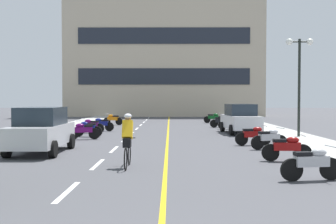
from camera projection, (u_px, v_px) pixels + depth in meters
name	position (u px, v px, depth m)	size (l,w,h in m)	color
ground_plane	(164.00, 135.00, 24.59)	(140.00, 140.00, 0.00)	#47474C
curb_left	(57.00, 130.00, 27.63)	(2.40, 72.00, 0.12)	#A8A8A3
curb_right	(272.00, 130.00, 27.54)	(2.40, 72.00, 0.12)	#A8A8A3
lane_dash_1	(67.00, 192.00, 9.61)	(0.14, 2.20, 0.01)	silver
lane_dash_2	(97.00, 164.00, 13.61)	(0.14, 2.20, 0.01)	silver
lane_dash_3	(114.00, 149.00, 17.60)	(0.14, 2.20, 0.01)	silver
lane_dash_4	(124.00, 140.00, 21.60)	(0.14, 2.20, 0.01)	silver
lane_dash_5	(132.00, 133.00, 25.60)	(0.14, 2.20, 0.01)	silver
lane_dash_6	(137.00, 129.00, 29.60)	(0.14, 2.20, 0.01)	silver
lane_dash_7	(141.00, 125.00, 33.59)	(0.14, 2.20, 0.01)	silver
lane_dash_8	(144.00, 122.00, 37.59)	(0.14, 2.20, 0.01)	silver
lane_dash_9	(146.00, 120.00, 41.59)	(0.14, 2.20, 0.01)	silver
lane_dash_10	(149.00, 118.00, 45.59)	(0.14, 2.20, 0.01)	silver
lane_dash_11	(150.00, 116.00, 49.59)	(0.14, 2.20, 0.01)	silver
centre_line_yellow	(168.00, 131.00, 27.59)	(0.12, 66.00, 0.01)	gold
office_building	(164.00, 53.00, 52.40)	(23.88, 8.30, 15.79)	#BCAD93
street_lamp_mid	(299.00, 65.00, 22.17)	(1.46, 0.36, 5.26)	black
parked_car_near	(41.00, 130.00, 16.46)	(1.94, 4.21, 1.82)	black
parked_car_mid	(240.00, 119.00, 25.56)	(2.15, 4.31, 1.82)	black
motorcycle_2	(312.00, 163.00, 10.89)	(1.69, 0.60, 0.92)	black
motorcycle_3	(287.00, 148.00, 14.22)	(1.70, 0.60, 0.92)	black
motorcycle_4	(269.00, 138.00, 17.62)	(1.65, 0.77, 0.92)	black
motorcycle_5	(253.00, 135.00, 19.10)	(1.70, 0.60, 0.92)	black
motorcycle_6	(83.00, 131.00, 21.79)	(1.68, 0.65, 0.92)	black
motorcycle_7	(88.00, 128.00, 23.36)	(1.69, 0.62, 0.92)	black
motorcycle_8	(91.00, 125.00, 25.88)	(1.69, 0.62, 0.92)	black
motorcycle_9	(101.00, 124.00, 27.39)	(1.70, 0.60, 0.92)	black
motorcycle_10	(230.00, 123.00, 28.96)	(1.70, 0.60, 0.92)	black
motorcycle_11	(221.00, 121.00, 30.75)	(1.70, 0.60, 0.92)	black
motorcycle_12	(113.00, 119.00, 33.80)	(1.64, 0.79, 0.92)	black
motorcycle_13	(214.00, 118.00, 36.30)	(1.69, 0.63, 0.92)	black
cyclist_rider	(127.00, 139.00, 13.00)	(0.42, 1.77, 1.71)	black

